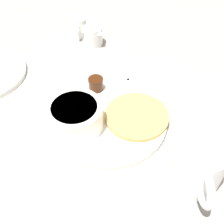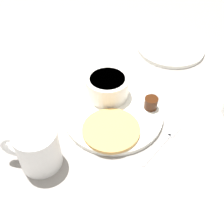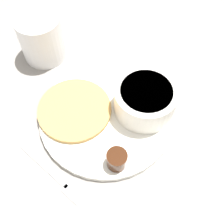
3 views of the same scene
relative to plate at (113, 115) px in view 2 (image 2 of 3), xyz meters
The scene contains 9 objects.
ground_plane 0.01m from the plate, ahead, with size 4.00×4.00×0.00m, color gray.
plate is the anchor object (origin of this frame).
pancake_stack 0.06m from the plate, 141.57° to the left, with size 0.14×0.14×0.01m.
bowl 0.08m from the plate, 20.43° to the right, with size 0.11×0.11×0.06m.
syrup_cup 0.10m from the plate, 110.43° to the right, with size 0.03×0.03×0.03m.
butter_ramekin 0.09m from the plate, 29.43° to the right, with size 0.05×0.05×0.04m.
coffee_mug 0.22m from the plate, 97.88° to the left, with size 0.10×0.11×0.10m.
fork 0.14m from the plate, 154.80° to the right, with size 0.06×0.15×0.00m.
far_plate 0.36m from the plate, 64.86° to the right, with size 0.22×0.22×0.01m.
Camera 2 is at (-0.41, 0.27, 0.52)m, focal length 45.00 mm.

